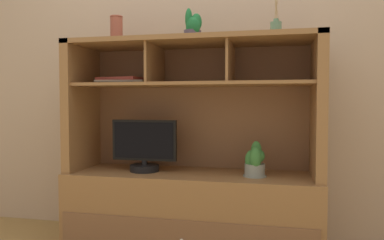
{
  "coord_description": "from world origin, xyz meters",
  "views": [
    {
      "loc": [
        0.52,
        -2.35,
        0.94
      ],
      "look_at": [
        0.0,
        0.0,
        0.82
      ],
      "focal_mm": 35.2,
      "sensor_mm": 36.0,
      "label": 1
    }
  ],
  "objects_px": {
    "diffuser_bottle": "(276,28)",
    "potted_succulent": "(193,27)",
    "media_console": "(192,185)",
    "ceramic_vase": "(116,29)",
    "tv_monitor": "(144,148)",
    "magazine_stack_left": "(123,81)",
    "potted_orchid": "(255,163)"
  },
  "relations": [
    {
      "from": "media_console",
      "to": "potted_succulent",
      "type": "distance_m",
      "value": 1.01
    },
    {
      "from": "potted_orchid",
      "to": "ceramic_vase",
      "type": "xyz_separation_m",
      "value": [
        -0.92,
        0.07,
        0.85
      ]
    },
    {
      "from": "media_console",
      "to": "ceramic_vase",
      "type": "distance_m",
      "value": 1.14
    },
    {
      "from": "media_console",
      "to": "ceramic_vase",
      "type": "relative_size",
      "value": 9.04
    },
    {
      "from": "magazine_stack_left",
      "to": "ceramic_vase",
      "type": "xyz_separation_m",
      "value": [
        -0.03,
        -0.02,
        0.34
      ]
    },
    {
      "from": "ceramic_vase",
      "to": "magazine_stack_left",
      "type": "bearing_deg",
      "value": 32.04
    },
    {
      "from": "tv_monitor",
      "to": "magazine_stack_left",
      "type": "height_order",
      "value": "magazine_stack_left"
    },
    {
      "from": "tv_monitor",
      "to": "ceramic_vase",
      "type": "bearing_deg",
      "value": 168.24
    },
    {
      "from": "potted_orchid",
      "to": "tv_monitor",
      "type": "bearing_deg",
      "value": 178.2
    },
    {
      "from": "magazine_stack_left",
      "to": "diffuser_bottle",
      "type": "bearing_deg",
      "value": -1.47
    },
    {
      "from": "media_console",
      "to": "tv_monitor",
      "type": "bearing_deg",
      "value": -173.08
    },
    {
      "from": "diffuser_bottle",
      "to": "potted_succulent",
      "type": "height_order",
      "value": "diffuser_bottle"
    },
    {
      "from": "media_console",
      "to": "potted_succulent",
      "type": "bearing_deg",
      "value": 78.31
    },
    {
      "from": "diffuser_bottle",
      "to": "tv_monitor",
      "type": "bearing_deg",
      "value": -177.36
    },
    {
      "from": "media_console",
      "to": "potted_orchid",
      "type": "distance_m",
      "value": 0.44
    },
    {
      "from": "magazine_stack_left",
      "to": "potted_orchid",
      "type": "bearing_deg",
      "value": -5.59
    },
    {
      "from": "diffuser_bottle",
      "to": "potted_succulent",
      "type": "relative_size",
      "value": 1.31
    },
    {
      "from": "tv_monitor",
      "to": "magazine_stack_left",
      "type": "relative_size",
      "value": 1.24
    },
    {
      "from": "potted_orchid",
      "to": "diffuser_bottle",
      "type": "bearing_deg",
      "value": 27.34
    },
    {
      "from": "media_console",
      "to": "diffuser_bottle",
      "type": "relative_size",
      "value": 6.01
    },
    {
      "from": "tv_monitor",
      "to": "magazine_stack_left",
      "type": "xyz_separation_m",
      "value": [
        -0.17,
        0.06,
        0.44
      ]
    },
    {
      "from": "potted_orchid",
      "to": "media_console",
      "type": "bearing_deg",
      "value": 171.43
    },
    {
      "from": "media_console",
      "to": "magazine_stack_left",
      "type": "xyz_separation_m",
      "value": [
        -0.49,
        0.03,
        0.68
      ]
    },
    {
      "from": "magazine_stack_left",
      "to": "potted_succulent",
      "type": "distance_m",
      "value": 0.59
    },
    {
      "from": "potted_succulent",
      "to": "diffuser_bottle",
      "type": "bearing_deg",
      "value": -0.58
    },
    {
      "from": "media_console",
      "to": "diffuser_bottle",
      "type": "bearing_deg",
      "value": 0.05
    },
    {
      "from": "media_console",
      "to": "potted_orchid",
      "type": "height_order",
      "value": "media_console"
    },
    {
      "from": "media_console",
      "to": "tv_monitor",
      "type": "xyz_separation_m",
      "value": [
        -0.31,
        -0.04,
        0.23
      ]
    },
    {
      "from": "potted_orchid",
      "to": "ceramic_vase",
      "type": "distance_m",
      "value": 1.26
    },
    {
      "from": "media_console",
      "to": "ceramic_vase",
      "type": "xyz_separation_m",
      "value": [
        -0.52,
        0.0,
        1.02
      ]
    },
    {
      "from": "potted_succulent",
      "to": "ceramic_vase",
      "type": "distance_m",
      "value": 0.52
    },
    {
      "from": "media_console",
      "to": "potted_succulent",
      "type": "relative_size",
      "value": 7.9
    }
  ]
}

